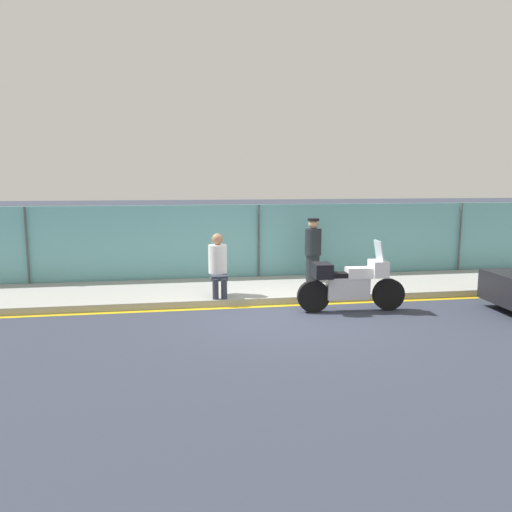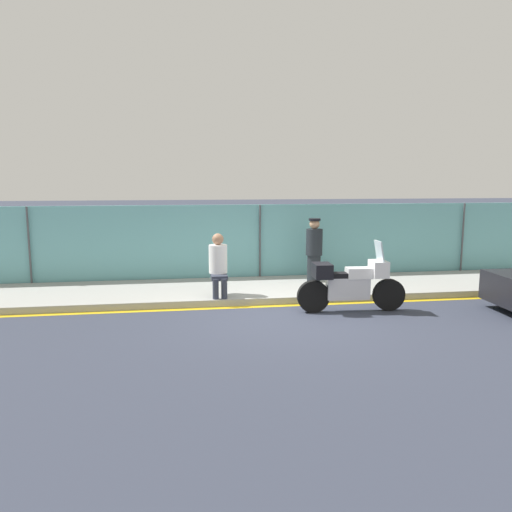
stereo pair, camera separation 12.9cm
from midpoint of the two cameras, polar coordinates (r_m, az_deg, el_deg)
ground_plane at (r=10.18m, az=3.96°, el=-6.92°), size 120.00×120.00×0.00m
sidewalk at (r=12.28m, az=1.69°, el=-3.81°), size 43.46×2.54×0.16m
curb_paint_stripe at (r=11.00m, az=2.97°, el=-5.70°), size 43.46×0.18×0.01m
storefront_fence at (r=13.43m, az=0.67°, el=1.46°), size 41.28×0.17×2.09m
motorcycle at (r=10.61m, az=11.10°, el=-3.08°), size 2.30×0.57×1.49m
officer_standing at (r=12.84m, az=6.94°, el=0.74°), size 0.42×0.42×1.61m
person_seated_on_curb at (r=11.20m, az=-4.00°, el=-0.62°), size 0.42×0.72×1.39m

